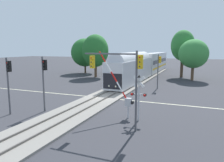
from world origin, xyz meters
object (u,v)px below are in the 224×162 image
commuter_train (145,64)px  pine_left_background (85,53)px  crossing_gate_near (125,96)px  traffic_signal_near_right (121,70)px  traffic_signal_near_left (8,77)px  crossing_signal_mast (139,93)px  traffic_signal_median (44,75)px  oak_far_right (193,54)px  oak_behind_train (95,51)px  traffic_signal_far_side (159,66)px  elm_centre_background (183,46)px

commuter_train → pine_left_background: (-15.29, 1.17, 2.30)m
crossing_gate_near → traffic_signal_near_right: traffic_signal_near_right is taller
traffic_signal_near_left → traffic_signal_near_right: size_ratio=0.89×
crossing_signal_mast → traffic_signal_median: 9.29m
traffic_signal_near_left → oak_far_right: 33.42m
oak_far_right → pine_left_background: bearing=174.5°
crossing_signal_mast → pine_left_background: (-21.56, 29.43, 2.66)m
traffic_signal_median → oak_far_right: oak_far_right is taller
oak_behind_train → pine_left_background: (-5.62, 5.54, -0.52)m
commuter_train → traffic_signal_far_side: size_ratio=7.68×
traffic_signal_near_right → elm_centre_background: 33.30m
traffic_signal_far_side → pine_left_background: 24.92m
traffic_signal_near_right → oak_behind_train: (-15.16, 26.16, 1.07)m
traffic_signal_median → traffic_signal_far_side: traffic_signal_median is taller
crossing_gate_near → traffic_signal_median: bearing=-171.2°
crossing_gate_near → traffic_signal_median: size_ratio=1.09×
traffic_signal_median → oak_far_right: (12.67, 27.78, 1.47)m
traffic_signal_median → pine_left_background: pine_left_background is taller
crossing_gate_near → traffic_signal_far_side: size_ratio=1.12×
traffic_signal_median → oak_behind_train: oak_behind_train is taller
traffic_signal_far_side → traffic_signal_near_right: (0.25, -17.68, 1.01)m
crossing_signal_mast → traffic_signal_median: bearing=-175.1°
commuter_train → traffic_signal_near_right: bearing=-79.8°
commuter_train → oak_behind_train: oak_behind_train is taller
crossing_gate_near → oak_behind_train: size_ratio=0.65×
crossing_gate_near → traffic_signal_near_left: crossing_gate_near is taller
traffic_signal_far_side → oak_far_right: bearing=68.7°
crossing_gate_near → elm_centre_background: elm_centre_background is taller
commuter_train → crossing_signal_mast: (6.27, -28.26, -0.37)m
oak_far_right → crossing_signal_mast: bearing=-97.4°
crossing_signal_mast → traffic_signal_near_left: traffic_signal_near_left is taller
commuter_train → crossing_gate_near: 28.28m
commuter_train → traffic_signal_near_right: (5.50, -30.53, 1.74)m
crossing_gate_near → traffic_signal_far_side: bearing=88.7°
crossing_gate_near → pine_left_background: size_ratio=0.69×
oak_behind_train → crossing_gate_near: bearing=-58.1°
traffic_signal_near_left → oak_far_right: bearing=63.2°
traffic_signal_far_side → pine_left_background: (-20.54, 14.02, 1.56)m
crossing_signal_mast → oak_far_right: size_ratio=0.51×
traffic_signal_near_left → traffic_signal_far_side: traffic_signal_near_left is taller
traffic_signal_median → traffic_signal_far_side: (8.16, 16.19, -0.08)m
traffic_signal_near_right → pine_left_background: size_ratio=0.71×
commuter_train → traffic_signal_median: 29.20m
commuter_train → elm_centre_background: size_ratio=4.05×
oak_far_right → oak_behind_train: 19.68m
oak_far_right → pine_left_background: size_ratio=0.92×
crossing_gate_near → oak_far_right: 27.20m
crossing_signal_mast → oak_behind_train: oak_behind_train is taller
commuter_train → traffic_signal_median: size_ratio=7.50×
traffic_signal_median → traffic_signal_near_right: size_ratio=0.90×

